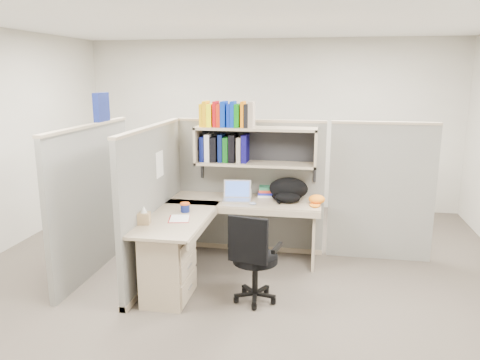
% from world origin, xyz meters
% --- Properties ---
extents(ground, '(6.00, 6.00, 0.00)m').
position_xyz_m(ground, '(0.00, 0.00, 0.00)').
color(ground, '#3A342D').
rests_on(ground, ground).
extents(room_shell, '(6.00, 6.00, 6.00)m').
position_xyz_m(room_shell, '(0.00, 0.00, 1.62)').
color(room_shell, '#AEA99D').
rests_on(room_shell, ground).
extents(cubicle, '(3.79, 1.84, 1.95)m').
position_xyz_m(cubicle, '(-0.37, 0.45, 0.91)').
color(cubicle, slate).
rests_on(cubicle, ground).
extents(desk, '(1.74, 1.75, 0.73)m').
position_xyz_m(desk, '(-0.41, -0.29, 0.44)').
color(desk, gray).
rests_on(desk, ground).
extents(laptop, '(0.35, 0.35, 0.23)m').
position_xyz_m(laptop, '(-0.09, 0.53, 0.84)').
color(laptop, '#BAB9BE').
rests_on(laptop, desk).
extents(backpack, '(0.46, 0.37, 0.26)m').
position_xyz_m(backpack, '(0.49, 0.61, 0.86)').
color(backpack, black).
rests_on(backpack, desk).
extents(orange_cap, '(0.22, 0.24, 0.10)m').
position_xyz_m(orange_cap, '(0.82, 0.56, 0.78)').
color(orange_cap, orange).
rests_on(orange_cap, desk).
extents(snack_canister, '(0.10, 0.10, 0.10)m').
position_xyz_m(snack_canister, '(-0.54, -0.02, 0.78)').
color(snack_canister, navy).
rests_on(snack_canister, desk).
extents(tissue_box, '(0.13, 0.13, 0.18)m').
position_xyz_m(tissue_box, '(-0.82, -0.47, 0.82)').
color(tissue_box, tan).
rests_on(tissue_box, desk).
extents(mouse, '(0.09, 0.07, 0.03)m').
position_xyz_m(mouse, '(0.12, 0.38, 0.75)').
color(mouse, '#7E8EB3').
rests_on(mouse, desk).
extents(paper_cup, '(0.08, 0.08, 0.10)m').
position_xyz_m(paper_cup, '(0.02, 0.72, 0.78)').
color(paper_cup, white).
rests_on(paper_cup, desk).
extents(book_stack, '(0.20, 0.25, 0.11)m').
position_xyz_m(book_stack, '(0.20, 0.82, 0.79)').
color(book_stack, gray).
rests_on(book_stack, desk).
extents(loose_paper, '(0.24, 0.29, 0.00)m').
position_xyz_m(loose_paper, '(-0.53, -0.25, 0.73)').
color(loose_paper, silver).
rests_on(loose_paper, desk).
extents(task_chair, '(0.51, 0.47, 0.90)m').
position_xyz_m(task_chair, '(0.26, -0.49, 0.32)').
color(task_chair, black).
rests_on(task_chair, ground).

